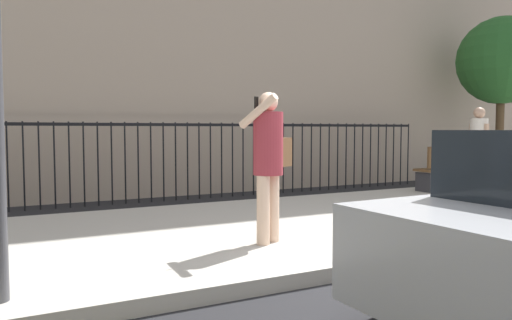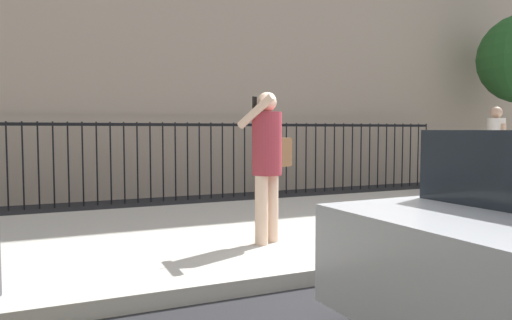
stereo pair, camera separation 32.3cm
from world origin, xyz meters
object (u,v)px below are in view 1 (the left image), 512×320
Objects in this scene: pedestrian_on_phone at (269,156)px; street_bench at (451,167)px; pedestrian_walking at (478,144)px; street_tree_near at (502,61)px.

pedestrian_on_phone is 1.08× the size of street_bench.
pedestrian_walking is (5.80, 1.78, -0.00)m from pedestrian_on_phone.
street_bench is 0.36× the size of street_tree_near.
street_tree_near is at bearing 22.13° from pedestrian_on_phone.
street_bench is 4.34m from street_tree_near.
street_tree_near reaches higher than pedestrian_on_phone.
street_bench is at bearing 22.82° from pedestrian_on_phone.
street_tree_near is (3.24, 1.90, 2.09)m from pedestrian_walking.
pedestrian_on_phone is 0.99× the size of pedestrian_walking.
pedestrian_walking is 0.83m from street_bench.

